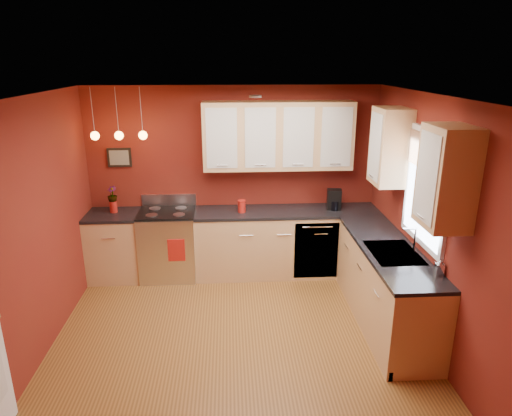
{
  "coord_description": "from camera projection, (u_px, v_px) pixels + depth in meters",
  "views": [
    {
      "loc": [
        -0.06,
        -4.13,
        2.93
      ],
      "look_at": [
        0.25,
        1.0,
        1.24
      ],
      "focal_mm": 32.0,
      "sensor_mm": 36.0,
      "label": 1
    }
  ],
  "objects": [
    {
      "name": "floor",
      "position": [
        238.0,
        349.0,
        4.84
      ],
      "size": [
        4.2,
        4.2,
        0.0
      ],
      "primitive_type": "plane",
      "color": "#95622B",
      "rests_on": "ground"
    },
    {
      "name": "ceiling",
      "position": [
        235.0,
        98.0,
        4.02
      ],
      "size": [
        4.0,
        4.2,
        0.02
      ],
      "primitive_type": "cube",
      "color": "silver",
      "rests_on": "wall_back"
    },
    {
      "name": "wall_back",
      "position": [
        234.0,
        180.0,
        6.42
      ],
      "size": [
        4.0,
        0.02,
        2.6
      ],
      "primitive_type": "cube",
      "color": "maroon",
      "rests_on": "floor"
    },
    {
      "name": "wall_front",
      "position": [
        244.0,
        379.0,
        2.44
      ],
      "size": [
        4.0,
        0.02,
        2.6
      ],
      "primitive_type": "cube",
      "color": "maroon",
      "rests_on": "floor"
    },
    {
      "name": "wall_left",
      "position": [
        25.0,
        240.0,
        4.31
      ],
      "size": [
        0.02,
        4.2,
        2.6
      ],
      "primitive_type": "cube",
      "color": "maroon",
      "rests_on": "floor"
    },
    {
      "name": "wall_right",
      "position": [
        437.0,
        231.0,
        4.54
      ],
      "size": [
        0.02,
        4.2,
        2.6
      ],
      "primitive_type": "cube",
      "color": "maroon",
      "rests_on": "floor"
    },
    {
      "name": "base_cabinets_back_left",
      "position": [
        116.0,
        247.0,
        6.31
      ],
      "size": [
        0.7,
        0.6,
        0.9
      ],
      "primitive_type": "cube",
      "color": "tan",
      "rests_on": "floor"
    },
    {
      "name": "base_cabinets_back_right",
      "position": [
        286.0,
        243.0,
        6.44
      ],
      "size": [
        2.54,
        0.6,
        0.9
      ],
      "primitive_type": "cube",
      "color": "tan",
      "rests_on": "floor"
    },
    {
      "name": "base_cabinets_right",
      "position": [
        385.0,
        286.0,
        5.22
      ],
      "size": [
        0.6,
        2.1,
        0.9
      ],
      "primitive_type": "cube",
      "color": "tan",
      "rests_on": "floor"
    },
    {
      "name": "counter_back_left",
      "position": [
        112.0,
        215.0,
        6.16
      ],
      "size": [
        0.7,
        0.62,
        0.04
      ],
      "primitive_type": "cube",
      "color": "black",
      "rests_on": "base_cabinets_back_left"
    },
    {
      "name": "counter_back_right",
      "position": [
        287.0,
        212.0,
        6.3
      ],
      "size": [
        2.54,
        0.62,
        0.04
      ],
      "primitive_type": "cube",
      "color": "black",
      "rests_on": "base_cabinets_back_right"
    },
    {
      "name": "counter_right",
      "position": [
        389.0,
        249.0,
        5.07
      ],
      "size": [
        0.62,
        2.1,
        0.04
      ],
      "primitive_type": "cube",
      "color": "black",
      "rests_on": "base_cabinets_right"
    },
    {
      "name": "gas_range",
      "position": [
        169.0,
        244.0,
        6.34
      ],
      "size": [
        0.76,
        0.64,
        1.11
      ],
      "color": "silver",
      "rests_on": "floor"
    },
    {
      "name": "dishwasher_front",
      "position": [
        316.0,
        251.0,
        6.19
      ],
      "size": [
        0.6,
        0.02,
        0.8
      ],
      "primitive_type": "cube",
      "color": "silver",
      "rests_on": "base_cabinets_back_right"
    },
    {
      "name": "sink",
      "position": [
        394.0,
        254.0,
        4.93
      ],
      "size": [
        0.5,
        0.7,
        0.33
      ],
      "color": "gray",
      "rests_on": "counter_right"
    },
    {
      "name": "window",
      "position": [
        427.0,
        185.0,
        4.7
      ],
      "size": [
        0.06,
        1.02,
        1.22
      ],
      "color": "white",
      "rests_on": "wall_right"
    },
    {
      "name": "upper_cabinets_back",
      "position": [
        278.0,
        136.0,
        6.09
      ],
      "size": [
        2.0,
        0.35,
        0.9
      ],
      "primitive_type": "cube",
      "color": "tan",
      "rests_on": "wall_back"
    },
    {
      "name": "upper_cabinets_right",
      "position": [
        414.0,
        160.0,
        4.64
      ],
      "size": [
        0.35,
        1.95,
        0.9
      ],
      "primitive_type": "cube",
      "color": "tan",
      "rests_on": "wall_right"
    },
    {
      "name": "wall_picture",
      "position": [
        119.0,
        157.0,
        6.2
      ],
      "size": [
        0.32,
        0.03,
        0.26
      ],
      "primitive_type": "cube",
      "color": "black",
      "rests_on": "wall_back"
    },
    {
      "name": "pendant_lights",
      "position": [
        119.0,
        135.0,
        5.78
      ],
      "size": [
        0.71,
        0.11,
        0.66
      ],
      "color": "gray",
      "rests_on": "ceiling"
    },
    {
      "name": "red_canister",
      "position": [
        242.0,
        206.0,
        6.19
      ],
      "size": [
        0.11,
        0.11,
        0.17
      ],
      "color": "#AE1A12",
      "rests_on": "counter_back_right"
    },
    {
      "name": "red_vase",
      "position": [
        113.0,
        207.0,
        6.18
      ],
      "size": [
        0.1,
        0.1,
        0.16
      ],
      "primitive_type": "cylinder",
      "color": "#AE1A12",
      "rests_on": "counter_back_left"
    },
    {
      "name": "flowers",
      "position": [
        112.0,
        195.0,
        6.13
      ],
      "size": [
        0.16,
        0.16,
        0.23
      ],
      "primitive_type": "imported",
      "rotation": [
        0.0,
        0.0,
        -0.31
      ],
      "color": "#AE1A12",
      "rests_on": "red_vase"
    },
    {
      "name": "coffee_maker",
      "position": [
        334.0,
        200.0,
        6.3
      ],
      "size": [
        0.21,
        0.21,
        0.28
      ],
      "rotation": [
        0.0,
        0.0,
        -0.16
      ],
      "color": "black",
      "rests_on": "counter_back_right"
    },
    {
      "name": "soap_pump",
      "position": [
        440.0,
        267.0,
        4.39
      ],
      "size": [
        0.08,
        0.09,
        0.17
      ],
      "primitive_type": "imported",
      "rotation": [
        0.0,
        0.0,
        -0.1
      ],
      "color": "silver",
      "rests_on": "counter_right"
    },
    {
      "name": "dish_towel",
      "position": [
        176.0,
        250.0,
        6.02
      ],
      "size": [
        0.23,
        0.02,
        0.31
      ],
      "primitive_type": "cube",
      "color": "#AE1A12",
      "rests_on": "gas_range"
    }
  ]
}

